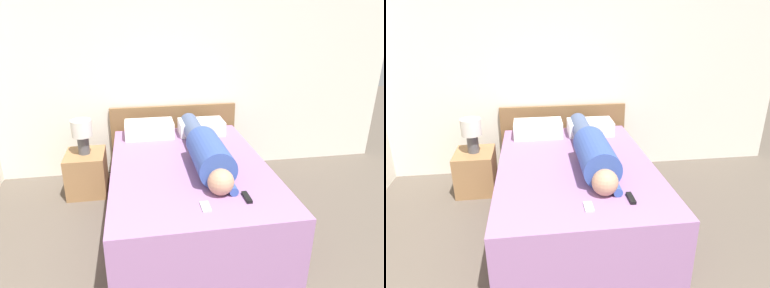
% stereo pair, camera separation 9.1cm
% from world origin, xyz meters
% --- Properties ---
extents(wall_back, '(5.33, 0.06, 2.60)m').
position_xyz_m(wall_back, '(0.00, 3.94, 1.30)').
color(wall_back, silver).
rests_on(wall_back, ground_plane).
extents(bed, '(1.38, 2.03, 0.58)m').
position_xyz_m(bed, '(-0.03, 2.73, 0.29)').
color(bed, '#936699').
rests_on(bed, ground_plane).
extents(headboard, '(1.50, 0.04, 0.82)m').
position_xyz_m(headboard, '(-0.03, 3.87, 0.41)').
color(headboard, brown).
rests_on(headboard, ground_plane).
extents(nightstand, '(0.41, 0.46, 0.45)m').
position_xyz_m(nightstand, '(-1.04, 3.45, 0.23)').
color(nightstand, olive).
rests_on(nightstand, ground_plane).
extents(table_lamp, '(0.21, 0.21, 0.37)m').
position_xyz_m(table_lamp, '(-1.04, 3.45, 0.69)').
color(table_lamp, '#4C4C51').
rests_on(table_lamp, nightstand).
extents(person_lying, '(0.30, 1.62, 0.30)m').
position_xyz_m(person_lying, '(0.12, 2.74, 0.71)').
color(person_lying, tan).
rests_on(person_lying, bed).
extents(pillow_near_headboard, '(0.52, 0.31, 0.17)m').
position_xyz_m(pillow_near_headboard, '(-0.34, 3.51, 0.67)').
color(pillow_near_headboard, white).
rests_on(pillow_near_headboard, bed).
extents(pillow_second, '(0.49, 0.31, 0.15)m').
position_xyz_m(pillow_second, '(0.24, 3.51, 0.66)').
color(pillow_second, white).
rests_on(pillow_second, bed).
extents(tv_remote, '(0.04, 0.15, 0.02)m').
position_xyz_m(tv_remote, '(0.29, 2.05, 0.59)').
color(tv_remote, black).
rests_on(tv_remote, bed).
extents(cell_phone, '(0.06, 0.13, 0.01)m').
position_xyz_m(cell_phone, '(-0.03, 1.98, 0.59)').
color(cell_phone, '#B2B7BC').
rests_on(cell_phone, bed).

